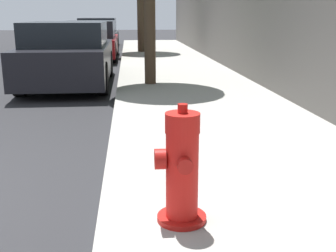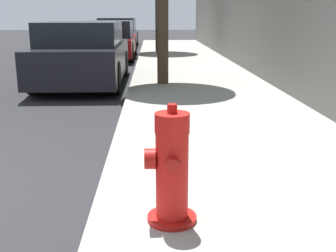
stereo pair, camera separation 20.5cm
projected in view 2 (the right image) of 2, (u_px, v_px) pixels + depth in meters
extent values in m
cube|color=#99968E|center=(278.00, 207.00, 3.19)|extent=(2.77, 40.00, 0.16)
cylinder|color=#A91511|center=(172.00, 218.00, 2.82)|extent=(0.33, 0.33, 0.04)
cylinder|color=red|center=(172.00, 175.00, 2.74)|extent=(0.21, 0.21, 0.58)
cylinder|color=red|center=(172.00, 123.00, 2.65)|extent=(0.22, 0.22, 0.13)
cylinder|color=#A91511|center=(172.00, 109.00, 2.62)|extent=(0.06, 0.06, 0.06)
cylinder|color=#A91511|center=(173.00, 166.00, 2.58)|extent=(0.10, 0.06, 0.10)
cylinder|color=#A91511|center=(171.00, 152.00, 2.84)|extent=(0.10, 0.06, 0.10)
cylinder|color=#A91511|center=(150.00, 159.00, 2.70)|extent=(0.07, 0.13, 0.13)
cube|color=black|center=(84.00, 60.00, 9.13)|extent=(1.69, 3.92, 0.70)
cube|color=black|center=(81.00, 33.00, 8.83)|extent=(1.56, 2.16, 0.47)
cylinder|color=black|center=(61.00, 64.00, 10.33)|extent=(0.20, 0.63, 0.63)
cylinder|color=black|center=(123.00, 63.00, 10.38)|extent=(0.20, 0.63, 0.63)
cylinder|color=black|center=(34.00, 78.00, 7.98)|extent=(0.20, 0.63, 0.63)
cylinder|color=black|center=(115.00, 78.00, 8.04)|extent=(0.20, 0.63, 0.63)
cube|color=maroon|center=(109.00, 45.00, 14.65)|extent=(1.76, 4.32, 0.56)
cube|color=black|center=(108.00, 29.00, 14.34)|extent=(1.62, 2.37, 0.55)
cylinder|color=black|center=(92.00, 46.00, 15.95)|extent=(0.20, 0.64, 0.64)
cylinder|color=black|center=(134.00, 46.00, 16.00)|extent=(0.20, 0.64, 0.64)
cylinder|color=black|center=(80.00, 52.00, 13.36)|extent=(0.20, 0.64, 0.64)
cylinder|color=black|center=(130.00, 52.00, 13.42)|extent=(0.20, 0.64, 0.64)
cube|color=#4C5156|center=(118.00, 37.00, 19.95)|extent=(1.76, 4.32, 0.57)
cube|color=black|center=(117.00, 24.00, 19.63)|extent=(1.62, 2.38, 0.58)
cylinder|color=black|center=(104.00, 38.00, 21.25)|extent=(0.20, 0.65, 0.65)
cylinder|color=black|center=(136.00, 38.00, 21.30)|extent=(0.20, 0.65, 0.65)
cylinder|color=black|center=(98.00, 41.00, 18.66)|extent=(0.20, 0.65, 0.65)
cylinder|color=black|center=(134.00, 41.00, 18.72)|extent=(0.20, 0.65, 0.65)
cylinder|color=#423323|center=(163.00, 26.00, 8.14)|extent=(0.22, 0.22, 2.25)
cylinder|color=#423323|center=(159.00, 19.00, 15.29)|extent=(0.27, 0.27, 2.37)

